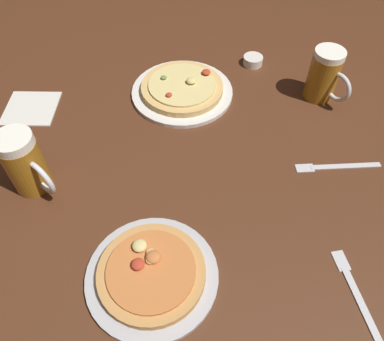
# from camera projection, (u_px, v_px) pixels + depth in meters

# --- Properties ---
(ground_plane) EXTENTS (2.40, 2.40, 0.03)m
(ground_plane) POSITION_uv_depth(u_px,v_px,m) (192.00, 180.00, 0.93)
(ground_plane) COLOR #4C2816
(pizza_plate_near) EXTENTS (0.26, 0.26, 0.05)m
(pizza_plate_near) POSITION_uv_depth(u_px,v_px,m) (152.00, 274.00, 0.74)
(pizza_plate_near) COLOR #B2B2B7
(pizza_plate_near) RESTS_ON ground_plane
(pizza_plate_far) EXTENTS (0.29, 0.29, 0.05)m
(pizza_plate_far) POSITION_uv_depth(u_px,v_px,m) (182.00, 89.00, 1.10)
(pizza_plate_far) COLOR silver
(pizza_plate_far) RESTS_ON ground_plane
(beer_mug_dark) EXTENTS (0.09, 0.13, 0.16)m
(beer_mug_dark) POSITION_uv_depth(u_px,v_px,m) (25.00, 164.00, 0.84)
(beer_mug_dark) COLOR #9E6619
(beer_mug_dark) RESTS_ON ground_plane
(beer_mug_amber) EXTENTS (0.08, 0.14, 0.15)m
(beer_mug_amber) POSITION_uv_depth(u_px,v_px,m) (325.00, 75.00, 1.04)
(beer_mug_amber) COLOR #9E6619
(beer_mug_amber) RESTS_ON ground_plane
(ramekin_sauce) EXTENTS (0.06, 0.06, 0.03)m
(ramekin_sauce) POSITION_uv_depth(u_px,v_px,m) (253.00, 60.00, 1.19)
(ramekin_sauce) COLOR silver
(ramekin_sauce) RESTS_ON ground_plane
(napkin_folded) EXTENTS (0.19, 0.19, 0.01)m
(napkin_folded) POSITION_uv_depth(u_px,v_px,m) (31.00, 108.00, 1.06)
(napkin_folded) COLOR silver
(napkin_folded) RESTS_ON ground_plane
(fork_left) EXTENTS (0.20, 0.10, 0.01)m
(fork_left) POSITION_uv_depth(u_px,v_px,m) (336.00, 166.00, 0.93)
(fork_left) COLOR silver
(fork_left) RESTS_ON ground_plane
(fork_spare) EXTENTS (0.08, 0.20, 0.01)m
(fork_spare) POSITION_uv_depth(u_px,v_px,m) (358.00, 296.00, 0.73)
(fork_spare) COLOR silver
(fork_spare) RESTS_ON ground_plane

